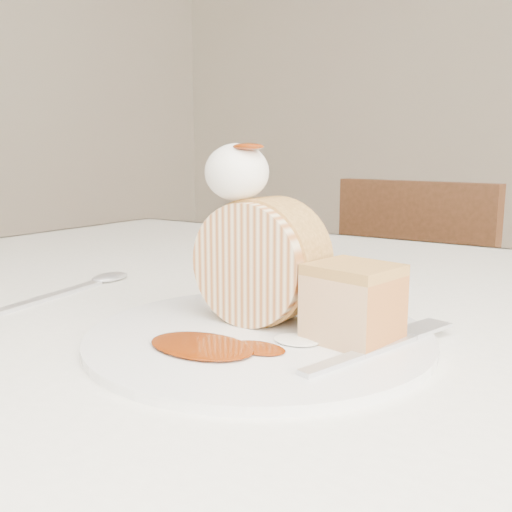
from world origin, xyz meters
The scene contains 10 objects.
table centered at (0.00, 0.20, 0.66)m, with size 1.40×0.90×0.75m.
chair_far centered at (-0.13, 1.06, 0.48)m, with size 0.46×0.46×0.84m.
plate centered at (0.03, 0.03, 0.75)m, with size 0.29×0.29×0.01m, color white.
roulade_slice centered at (0.01, 0.06, 0.81)m, with size 0.11×0.11×0.06m, color beige.
cake_chunk centered at (0.10, 0.05, 0.78)m, with size 0.06×0.06×0.05m, color tan.
whipped_cream centered at (-0.01, 0.05, 0.89)m, with size 0.06×0.06×0.05m, color white.
caramel_drizzle centered at (0.01, 0.04, 0.91)m, with size 0.03×0.02×0.01m, color #6D2304.
caramel_pool centered at (0.01, -0.03, 0.76)m, with size 0.09×0.06×0.00m, color #6D2304, non-canonical shape.
fork centered at (0.12, 0.02, 0.76)m, with size 0.02×0.17×0.00m, color silver.
spoon centered at (-0.24, 0.03, 0.75)m, with size 0.03×0.18×0.00m, color silver.
Camera 1 is at (0.28, -0.35, 0.90)m, focal length 40.00 mm.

